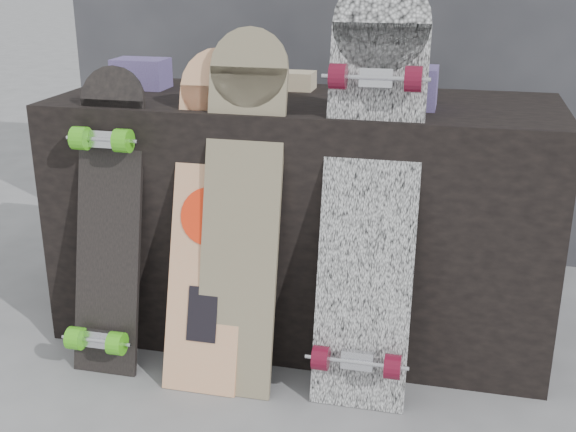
% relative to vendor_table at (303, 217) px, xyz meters
% --- Properties ---
extents(ground, '(60.00, 60.00, 0.00)m').
position_rel_vendor_table_xyz_m(ground, '(0.00, -0.50, -0.40)').
color(ground, slate).
rests_on(ground, ground).
extents(vendor_table, '(1.60, 0.60, 0.80)m').
position_rel_vendor_table_xyz_m(vendor_table, '(0.00, 0.00, 0.00)').
color(vendor_table, black).
rests_on(vendor_table, ground).
extents(merch_box_purple, '(0.18, 0.12, 0.10)m').
position_rel_vendor_table_xyz_m(merch_box_purple, '(-0.59, 0.07, 0.45)').
color(merch_box_purple, '#493771').
rests_on(merch_box_purple, vendor_table).
extents(merch_box_small, '(0.14, 0.14, 0.12)m').
position_rel_vendor_table_xyz_m(merch_box_small, '(0.34, -0.06, 0.46)').
color(merch_box_small, '#493771').
rests_on(merch_box_small, vendor_table).
extents(merch_box_flat, '(0.22, 0.10, 0.06)m').
position_rel_vendor_table_xyz_m(merch_box_flat, '(-0.11, 0.17, 0.43)').
color(merch_box_flat, '#D1B78C').
rests_on(merch_box_flat, vendor_table).
extents(longboard_geisha, '(0.23, 0.32, 0.98)m').
position_rel_vendor_table_xyz_m(longboard_geisha, '(-0.21, -0.33, 0.12)').
color(longboard_geisha, beige).
rests_on(longboard_geisha, ground).
extents(longboard_celtic, '(0.23, 0.29, 1.04)m').
position_rel_vendor_table_xyz_m(longboard_celtic, '(-0.11, -0.34, 0.15)').
color(longboard_celtic, beige).
rests_on(longboard_celtic, ground).
extents(longboard_cascadia, '(0.27, 0.36, 1.19)m').
position_rel_vendor_table_xyz_m(longboard_cascadia, '(0.26, -0.32, 0.22)').
color(longboard_cascadia, white).
rests_on(longboard_cascadia, ground).
extents(skateboard_dark, '(0.21, 0.30, 0.92)m').
position_rel_vendor_table_xyz_m(skateboard_dark, '(-0.53, -0.36, 0.07)').
color(skateboard_dark, black).
rests_on(skateboard_dark, ground).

